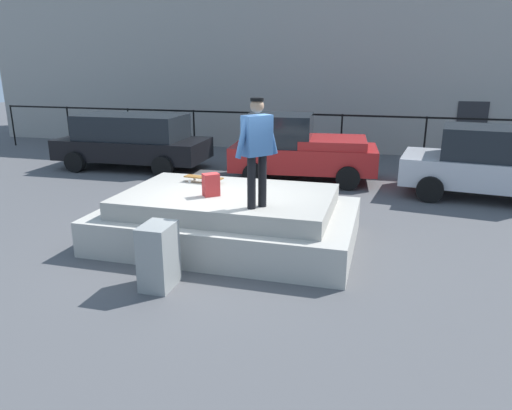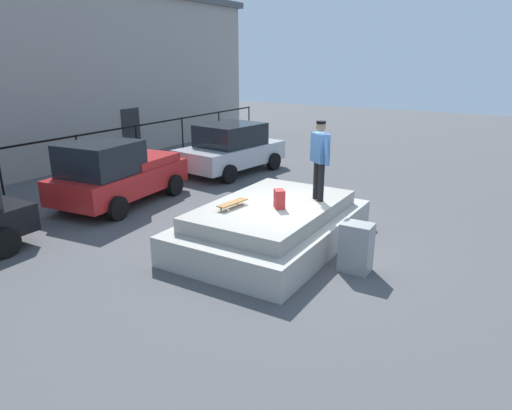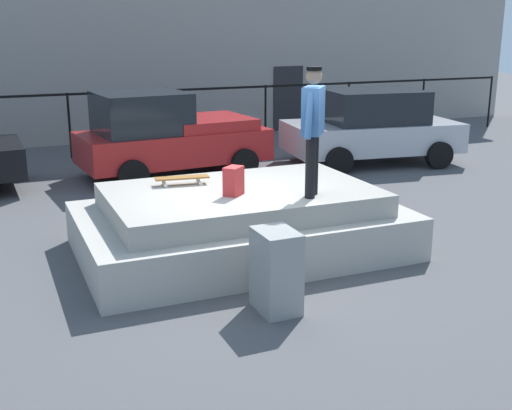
{
  "view_description": "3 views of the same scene",
  "coord_description": "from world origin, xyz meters",
  "px_view_note": "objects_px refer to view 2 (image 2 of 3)",
  "views": [
    {
      "loc": [
        2.82,
        -7.49,
        3.24
      ],
      "look_at": [
        0.39,
        1.24,
        0.52
      ],
      "focal_mm": 33.08,
      "sensor_mm": 36.0,
      "label": 1
    },
    {
      "loc": [
        -8.49,
        -4.26,
        4.04
      ],
      "look_at": [
        0.56,
        1.2,
        0.66
      ],
      "focal_mm": 32.46,
      "sensor_mm": 36.0,
      "label": 2
    },
    {
      "loc": [
        -3.29,
        -8.05,
        3.29
      ],
      "look_at": [
        0.64,
        1.27,
        0.44
      ],
      "focal_mm": 45.43,
      "sensor_mm": 36.0,
      "label": 3
    }
  ],
  "objects_px": {
    "skateboarder": "(320,155)",
    "car_silver_sedan_far": "(231,148)",
    "utility_box": "(356,247)",
    "skateboard": "(233,203)",
    "car_red_pickup_mid": "(117,173)",
    "backpack": "(279,199)"
  },
  "relations": [
    {
      "from": "skateboarder",
      "to": "car_silver_sedan_far",
      "type": "distance_m",
      "value": 7.11
    },
    {
      "from": "car_silver_sedan_far",
      "to": "utility_box",
      "type": "xyz_separation_m",
      "value": [
        -5.63,
        -6.76,
        -0.4
      ]
    },
    {
      "from": "skateboarder",
      "to": "car_silver_sedan_far",
      "type": "relative_size",
      "value": 0.41
    },
    {
      "from": "skateboard",
      "to": "skateboarder",
      "type": "bearing_deg",
      "value": -42.23
    },
    {
      "from": "skateboard",
      "to": "car_red_pickup_mid",
      "type": "xyz_separation_m",
      "value": [
        1.05,
        4.68,
        -0.13
      ]
    },
    {
      "from": "skateboard",
      "to": "utility_box",
      "type": "xyz_separation_m",
      "value": [
        0.33,
        -2.68,
        -0.56
      ]
    },
    {
      "from": "skateboard",
      "to": "car_red_pickup_mid",
      "type": "distance_m",
      "value": 4.79
    },
    {
      "from": "backpack",
      "to": "skateboarder",
      "type": "bearing_deg",
      "value": 114.32
    },
    {
      "from": "backpack",
      "to": "utility_box",
      "type": "height_order",
      "value": "backpack"
    },
    {
      "from": "backpack",
      "to": "car_red_pickup_mid",
      "type": "bearing_deg",
      "value": -136.14
    },
    {
      "from": "utility_box",
      "to": "skateboarder",
      "type": "bearing_deg",
      "value": 48.74
    },
    {
      "from": "backpack",
      "to": "car_red_pickup_mid",
      "type": "height_order",
      "value": "car_red_pickup_mid"
    },
    {
      "from": "backpack",
      "to": "car_silver_sedan_far",
      "type": "bearing_deg",
      "value": -178.17
    },
    {
      "from": "car_red_pickup_mid",
      "to": "car_silver_sedan_far",
      "type": "relative_size",
      "value": 0.99
    },
    {
      "from": "skateboarder",
      "to": "backpack",
      "type": "distance_m",
      "value": 1.37
    },
    {
      "from": "car_red_pickup_mid",
      "to": "utility_box",
      "type": "relative_size",
      "value": 4.29
    },
    {
      "from": "skateboard",
      "to": "backpack",
      "type": "height_order",
      "value": "backpack"
    },
    {
      "from": "skateboarder",
      "to": "utility_box",
      "type": "bearing_deg",
      "value": -130.61
    },
    {
      "from": "skateboarder",
      "to": "backpack",
      "type": "bearing_deg",
      "value": 154.7
    },
    {
      "from": "backpack",
      "to": "car_red_pickup_mid",
      "type": "xyz_separation_m",
      "value": [
        0.56,
        5.55,
        -0.24
      ]
    },
    {
      "from": "skateboard",
      "to": "car_red_pickup_mid",
      "type": "height_order",
      "value": "car_red_pickup_mid"
    },
    {
      "from": "skateboarder",
      "to": "backpack",
      "type": "relative_size",
      "value": 4.37
    }
  ]
}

